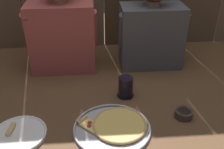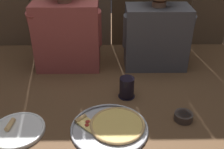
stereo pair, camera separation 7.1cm
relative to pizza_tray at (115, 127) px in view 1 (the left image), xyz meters
The scene contains 7 objects.
ground_plane 0.07m from the pizza_tray, 83.17° to the left, with size 3.20×3.20×0.00m, color brown.
pizza_tray is the anchor object (origin of this frame).
dinner_plate 0.41m from the pizza_tray, behind, with size 0.24×0.24×0.03m.
drinking_glass 0.26m from the pizza_tray, 72.25° to the left, with size 0.09×0.09×0.11m.
dipping_bowl 0.33m from the pizza_tray, ahead, with size 0.09×0.09×0.04m.
diner_left 0.70m from the pizza_tray, 113.57° to the left, with size 0.41×0.22×0.62m.
diner_right 0.70m from the pizza_tray, 65.15° to the left, with size 0.41×0.21×0.59m.
Camera 1 is at (-0.09, -0.97, 0.81)m, focal length 42.95 mm.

